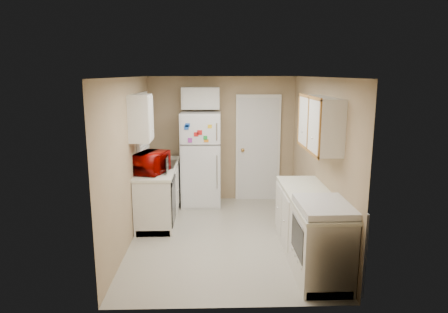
{
  "coord_description": "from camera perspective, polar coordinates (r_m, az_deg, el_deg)",
  "views": [
    {
      "loc": [
        -0.18,
        -5.73,
        2.45
      ],
      "look_at": [
        0.0,
        0.5,
        1.15
      ],
      "focal_mm": 32.0,
      "sensor_mm": 36.0,
      "label": 1
    }
  ],
  "objects": [
    {
      "name": "floor",
      "position": [
        6.24,
        0.14,
        -11.35
      ],
      "size": [
        3.8,
        3.8,
        0.0
      ],
      "primitive_type": "plane",
      "color": "#BCB6A6",
      "rests_on": "ground"
    },
    {
      "name": "sink",
      "position": [
        7.03,
        -9.14,
        -1.45
      ],
      "size": [
        0.54,
        0.74,
        0.16
      ],
      "primitive_type": "cube",
      "color": "gray",
      "rests_on": "left_counter"
    },
    {
      "name": "refrigerator",
      "position": [
        7.48,
        -3.28,
        -0.36
      ],
      "size": [
        0.74,
        0.72,
        1.76
      ],
      "primitive_type": "cube",
      "rotation": [
        0.0,
        0.0,
        -0.02
      ],
      "color": "silver",
      "rests_on": "floor"
    },
    {
      "name": "ceiling",
      "position": [
        5.74,
        0.15,
        11.27
      ],
      "size": [
        3.8,
        3.8,
        0.0
      ],
      "primitive_type": "plane",
      "color": "white",
      "rests_on": "floor"
    },
    {
      "name": "cabinet_over_fridge",
      "position": [
        7.5,
        -3.37,
        8.32
      ],
      "size": [
        0.7,
        0.3,
        0.4
      ],
      "primitive_type": "cube",
      "color": "silver",
      "rests_on": "wall_back"
    },
    {
      "name": "wall_back",
      "position": [
        7.74,
        -0.31,
        2.48
      ],
      "size": [
        2.8,
        2.8,
        0.0
      ],
      "primitive_type": "plane",
      "color": "#A08765",
      "rests_on": "floor"
    },
    {
      "name": "upper_cabinet_left",
      "position": [
        6.08,
        -11.83,
        5.39
      ],
      "size": [
        0.3,
        0.45,
        0.7
      ],
      "primitive_type": "cube",
      "color": "silver",
      "rests_on": "wall_left"
    },
    {
      "name": "right_counter",
      "position": [
        5.48,
        12.18,
        -9.93
      ],
      "size": [
        0.6,
        2.0,
        0.9
      ],
      "primitive_type": "cube",
      "color": "silver",
      "rests_on": "floor"
    },
    {
      "name": "interior_door",
      "position": [
        7.78,
        4.87,
        1.14
      ],
      "size": [
        0.86,
        0.06,
        2.08
      ],
      "primitive_type": "cube",
      "color": "silver",
      "rests_on": "floor"
    },
    {
      "name": "wall_right",
      "position": [
        6.08,
        13.45,
        -0.42
      ],
      "size": [
        3.8,
        3.8,
        0.0
      ],
      "primitive_type": "plane",
      "color": "#A08765",
      "rests_on": "floor"
    },
    {
      "name": "soap_bottle",
      "position": [
        7.21,
        -8.66,
        0.04
      ],
      "size": [
        0.08,
        0.08,
        0.16
      ],
      "primitive_type": "imported",
      "rotation": [
        0.0,
        0.0,
        -0.14
      ],
      "color": "silver",
      "rests_on": "left_counter"
    },
    {
      "name": "microwave",
      "position": [
        6.42,
        -10.31,
        -1.02
      ],
      "size": [
        0.66,
        0.49,
        0.4
      ],
      "primitive_type": "imported",
      "rotation": [
        0.0,
        0.0,
        1.28
      ],
      "color": "#7A0300",
      "rests_on": "left_counter"
    },
    {
      "name": "left_counter",
      "position": [
        6.99,
        -9.18,
        -5.01
      ],
      "size": [
        0.6,
        1.8,
        0.9
      ],
      "primitive_type": "cube",
      "color": "silver",
      "rests_on": "floor"
    },
    {
      "name": "dishwasher",
      "position": [
        6.38,
        -7.29,
        -6.23
      ],
      "size": [
        0.03,
        0.58,
        0.72
      ],
      "primitive_type": "cube",
      "color": "black",
      "rests_on": "floor"
    },
    {
      "name": "upper_cabinet_right",
      "position": [
        5.46,
        13.58,
        4.61
      ],
      "size": [
        0.3,
        1.2,
        0.7
      ],
      "primitive_type": "cube",
      "color": "silver",
      "rests_on": "wall_right"
    },
    {
      "name": "stove",
      "position": [
        4.97,
        14.3,
        -11.79
      ],
      "size": [
        0.67,
        0.83,
        0.99
      ],
      "primitive_type": "cube",
      "rotation": [
        0.0,
        0.0,
        0.01
      ],
      "color": "silver",
      "rests_on": "floor"
    },
    {
      "name": "window_blinds",
      "position": [
        6.94,
        -11.47,
        4.5
      ],
      "size": [
        0.1,
        0.98,
        1.08
      ],
      "primitive_type": "cube",
      "color": "silver",
      "rests_on": "wall_left"
    },
    {
      "name": "wall_left",
      "position": [
        5.99,
        -13.36,
        -0.59
      ],
      "size": [
        3.8,
        3.8,
        0.0
      ],
      "primitive_type": "plane",
      "color": "#A08765",
      "rests_on": "floor"
    },
    {
      "name": "wall_front",
      "position": [
        4.04,
        1.01,
        -6.29
      ],
      "size": [
        2.8,
        2.8,
        0.0
      ],
      "primitive_type": "plane",
      "color": "#A08765",
      "rests_on": "floor"
    }
  ]
}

